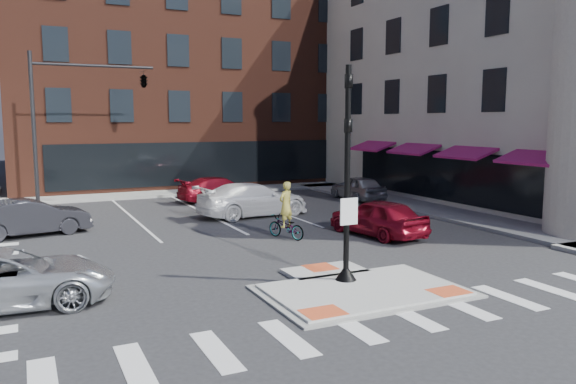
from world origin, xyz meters
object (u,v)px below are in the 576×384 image
red_sedan (378,217)px  cyclist (286,219)px  bg_car_dark (31,217)px  silver_suv (4,279)px  bg_car_red (220,189)px  bg_car_silver (358,188)px  white_pickup (253,200)px

red_sedan → cyclist: cyclist is taller
red_sedan → bg_car_dark: 13.93m
silver_suv → bg_car_red: silver_suv is taller
bg_car_silver → cyclist: 11.60m
bg_car_dark → cyclist: 10.26m
bg_car_silver → bg_car_red: 8.02m
bg_car_dark → red_sedan: bearing=-125.1°
white_pickup → cyclist: size_ratio=2.46×
white_pickup → red_sedan: bearing=-163.6°
red_sedan → white_pickup: size_ratio=0.80×
bg_car_dark → cyclist: bearing=-128.2°
white_pickup → bg_car_silver: (7.62, 2.57, -0.09)m
red_sedan → bg_car_silver: 10.30m
white_pickup → bg_car_silver: white_pickup is taller
white_pickup → bg_car_dark: size_ratio=1.24×
white_pickup → bg_car_red: bearing=-7.9°
bg_car_dark → silver_suv: bearing=165.9°
silver_suv → white_pickup: size_ratio=0.94×
cyclist → bg_car_silver: bearing=-159.1°
bg_car_dark → bg_car_silver: bg_car_dark is taller
white_pickup → bg_car_dark: 9.81m
bg_car_silver → cyclist: cyclist is taller
bg_car_red → white_pickup: bearing=171.9°
silver_suv → white_pickup: 14.43m
bg_car_dark → cyclist: cyclist is taller
bg_car_dark → bg_car_red: bg_car_dark is taller
red_sedan → silver_suv: bearing=5.0°
bg_car_red → bg_car_dark: bearing=114.0°
red_sedan → bg_car_red: 12.23m
bg_car_dark → cyclist: (9.01, -4.92, 0.02)m
white_pickup → bg_car_red: (0.12, 5.43, -0.10)m
red_sedan → bg_car_red: red_sedan is taller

